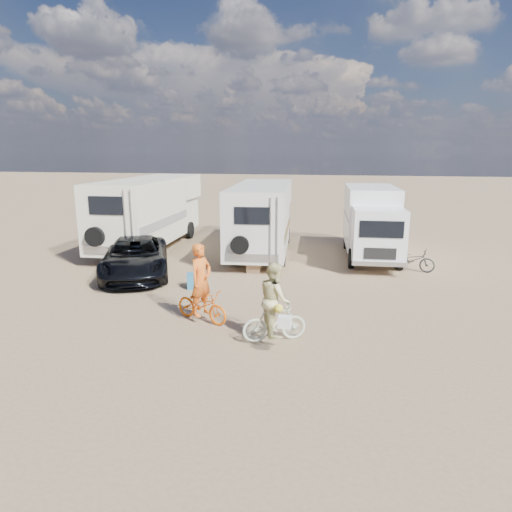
% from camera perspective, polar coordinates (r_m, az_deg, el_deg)
% --- Properties ---
extents(ground, '(140.00, 140.00, 0.00)m').
position_cam_1_polar(ground, '(12.76, -4.09, -6.50)').
color(ground, '#937758').
rests_on(ground, ground).
extents(rv_main, '(2.86, 7.48, 2.92)m').
position_cam_1_polar(rv_main, '(19.10, 0.76, 4.71)').
color(rv_main, white).
rests_on(rv_main, ground).
extents(rv_left, '(2.64, 7.99, 3.10)m').
position_cam_1_polar(rv_left, '(20.75, -13.36, 5.29)').
color(rv_left, white).
rests_on(rv_left, ground).
extents(box_truck, '(2.28, 5.83, 2.85)m').
position_cam_1_polar(box_truck, '(18.68, 14.56, 3.98)').
color(box_truck, white).
rests_on(box_truck, ground).
extents(dark_suv, '(3.87, 5.23, 1.32)m').
position_cam_1_polar(dark_suv, '(16.29, -15.13, -0.13)').
color(dark_suv, black).
rests_on(dark_suv, ground).
extents(bike_man, '(1.71, 1.17, 0.85)m').
position_cam_1_polar(bike_man, '(11.68, -6.92, -6.25)').
color(bike_man, '#E25905').
rests_on(bike_man, ground).
extents(bike_woman, '(1.56, 0.99, 0.91)m').
position_cam_1_polar(bike_woman, '(10.43, 2.36, -8.45)').
color(bike_woman, beige).
rests_on(bike_woman, ground).
extents(rider_man, '(0.69, 0.80, 1.87)m').
position_cam_1_polar(rider_man, '(11.52, -6.99, -3.86)').
color(rider_man, orange).
rests_on(rider_man, ground).
extents(rider_woman, '(0.92, 1.01, 1.70)m').
position_cam_1_polar(rider_woman, '(10.29, 2.38, -6.40)').
color(rider_woman, beige).
rests_on(rider_woman, ground).
extents(bike_parked, '(1.69, 1.01, 0.84)m').
position_cam_1_polar(bike_parked, '(17.33, 19.27, -0.45)').
color(bike_parked, '#242724').
rests_on(bike_parked, ground).
extents(cooler, '(0.70, 0.59, 0.48)m').
position_cam_1_polar(cooler, '(14.51, -7.57, -3.14)').
color(cooler, '#266A90').
rests_on(cooler, ground).
extents(crate, '(0.51, 0.51, 0.39)m').
position_cam_1_polar(crate, '(16.24, -0.28, -1.40)').
color(crate, '#94714C').
rests_on(crate, ground).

